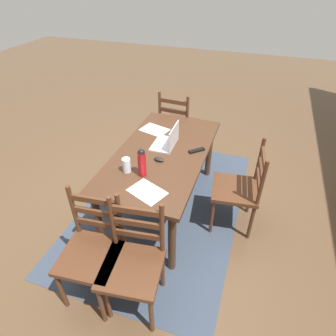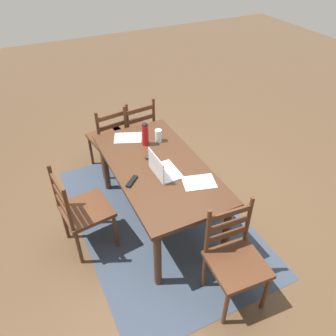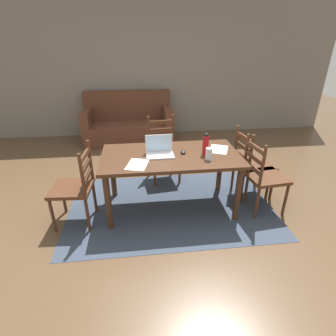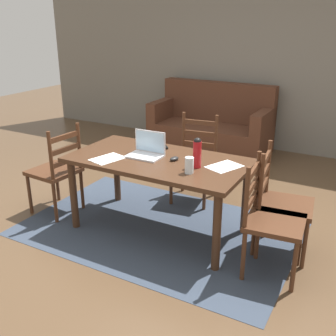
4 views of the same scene
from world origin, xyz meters
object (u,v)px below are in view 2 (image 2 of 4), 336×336
at_px(chair_far_head, 82,211).
at_px(laptop, 162,169).
at_px(chair_right_far, 110,138).
at_px(chair_right_near, 135,132).
at_px(drinking_glass, 158,136).
at_px(dining_table, 158,173).
at_px(chair_left_near, 235,260).
at_px(water_bottle, 145,133).
at_px(tv_remote, 132,181).
at_px(computer_mouse, 150,157).

bearing_deg(chair_far_head, laptop, -99.22).
bearing_deg(chair_right_far, chair_right_near, -90.02).
bearing_deg(drinking_glass, dining_table, 155.10).
relative_size(chair_left_near, water_bottle, 3.58).
bearing_deg(laptop, chair_left_near, -168.52).
bearing_deg(drinking_glass, chair_left_near, 179.53).
xyz_separation_m(water_bottle, tv_remote, (-0.53, 0.36, -0.13)).
xyz_separation_m(dining_table, water_bottle, (0.41, -0.04, 0.23)).
bearing_deg(chair_far_head, chair_left_near, -138.36).
relative_size(dining_table, chair_left_near, 1.73).
bearing_deg(chair_left_near, laptop, 11.48).
xyz_separation_m(chair_right_far, drinking_glass, (-0.70, -0.36, 0.34)).
distance_m(chair_right_near, chair_left_near, 2.22).
bearing_deg(chair_far_head, drinking_glass, -67.47).
bearing_deg(chair_left_near, chair_far_head, 41.64).
distance_m(dining_table, laptop, 0.20).
bearing_deg(chair_right_far, tv_remote, 172.68).
bearing_deg(dining_table, drinking_glass, -24.90).
relative_size(laptop, tv_remote, 1.90).
height_order(dining_table, chair_right_near, chair_right_near).
distance_m(laptop, computer_mouse, 0.29).
bearing_deg(dining_table, chair_far_head, 90.37).
relative_size(chair_right_far, laptop, 2.94).
bearing_deg(chair_left_near, computer_mouse, 9.08).
bearing_deg(tv_remote, chair_right_far, -50.29).
relative_size(dining_table, water_bottle, 6.18).
distance_m(chair_right_far, chair_left_near, 2.25).
xyz_separation_m(chair_far_head, drinking_glass, (0.41, -0.99, 0.34)).
xyz_separation_m(drinking_glass, tv_remote, (-0.53, 0.52, -0.06)).
relative_size(water_bottle, tv_remote, 1.56).
relative_size(chair_far_head, tv_remote, 5.59).
relative_size(dining_table, chair_far_head, 1.73).
relative_size(dining_table, chair_right_far, 1.73).
xyz_separation_m(chair_far_head, computer_mouse, (0.16, -0.78, 0.29)).
relative_size(chair_right_far, chair_far_head, 1.00).
bearing_deg(water_bottle, drinking_glass, -89.57).
bearing_deg(tv_remote, laptop, -134.72).
relative_size(chair_right_far, chair_right_near, 1.00).
relative_size(chair_far_head, laptop, 2.94).
height_order(chair_far_head, water_bottle, water_bottle).
bearing_deg(chair_right_near, laptop, 170.87).
xyz_separation_m(chair_left_near, water_bottle, (1.51, 0.14, 0.41)).
height_order(drinking_glass, computer_mouse, drinking_glass).
xyz_separation_m(chair_right_far, laptop, (-1.24, -0.15, 0.33)).
xyz_separation_m(laptop, water_bottle, (0.54, -0.06, 0.08)).
distance_m(laptop, drinking_glass, 0.58).
bearing_deg(chair_far_head, chair_right_far, -29.74).
bearing_deg(computer_mouse, water_bottle, -2.60).
relative_size(chair_far_head, drinking_glass, 6.91).
height_order(chair_left_near, tv_remote, chair_left_near).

